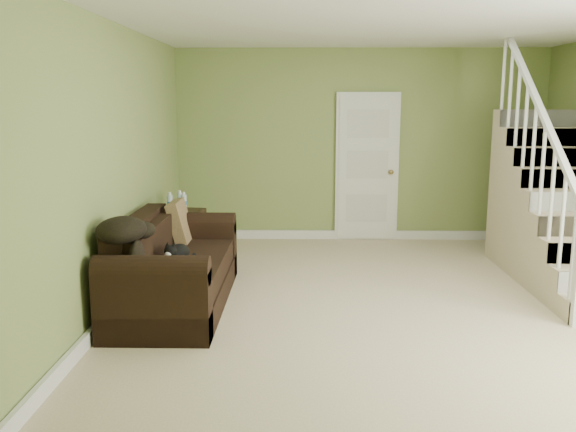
{
  "coord_description": "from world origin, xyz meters",
  "views": [
    {
      "loc": [
        -0.81,
        -5.62,
        1.89
      ],
      "look_at": [
        -0.93,
        0.28,
        0.78
      ],
      "focal_mm": 38.0,
      "sensor_mm": 36.0,
      "label": 1
    }
  ],
  "objects_px": {
    "side_table": "(179,236)",
    "cat": "(178,253)",
    "sofa": "(172,272)",
    "banana": "(169,267)"
  },
  "relations": [
    {
      "from": "sofa",
      "to": "banana",
      "type": "height_order",
      "value": "sofa"
    },
    {
      "from": "side_table",
      "to": "cat",
      "type": "distance_m",
      "value": 1.75
    },
    {
      "from": "cat",
      "to": "banana",
      "type": "bearing_deg",
      "value": -82.52
    },
    {
      "from": "side_table",
      "to": "banana",
      "type": "distance_m",
      "value": 1.98
    },
    {
      "from": "sofa",
      "to": "banana",
      "type": "distance_m",
      "value": 0.45
    },
    {
      "from": "banana",
      "to": "cat",
      "type": "bearing_deg",
      "value": 59.58
    },
    {
      "from": "cat",
      "to": "banana",
      "type": "distance_m",
      "value": 0.26
    },
    {
      "from": "side_table",
      "to": "banana",
      "type": "xyz_separation_m",
      "value": [
        0.3,
        -1.95,
        0.16
      ]
    },
    {
      "from": "side_table",
      "to": "banana",
      "type": "bearing_deg",
      "value": -81.18
    },
    {
      "from": "sofa",
      "to": "banana",
      "type": "xyz_separation_m",
      "value": [
        0.07,
        -0.41,
        0.16
      ]
    }
  ]
}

